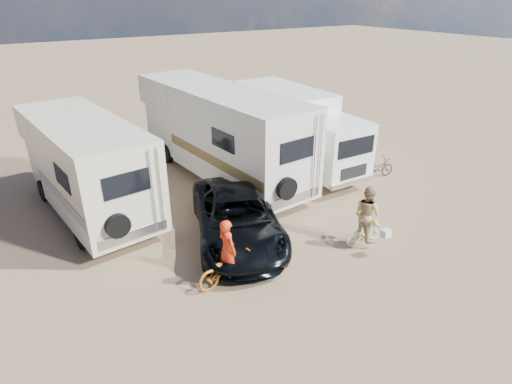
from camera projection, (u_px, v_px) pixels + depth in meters
ground at (335, 257)px, 12.97m from camera, size 140.00×140.00×0.00m
rv_main at (220, 134)px, 17.83m from camera, size 3.36×9.78×3.82m
rv_left at (87, 169)px, 14.85m from camera, size 3.28×7.44×3.45m
box_truck at (297, 130)px, 19.00m from camera, size 2.59×7.56×3.41m
dark_suv at (237, 217)px, 13.63m from camera, size 4.48×6.16×1.56m
bike_man at (228, 266)px, 11.66m from camera, size 1.97×0.85×1.00m
bike_woman at (365, 231)px, 13.50m from camera, size 1.50×0.51×0.89m
rider_man at (228, 255)px, 11.50m from camera, size 0.49×0.69×1.78m
rider_woman at (367, 218)px, 13.30m from camera, size 0.75×0.93×1.83m
bike_parked at (377, 168)px, 18.25m from camera, size 1.75×0.80×0.89m
cooler at (273, 231)px, 13.96m from camera, size 0.56×0.47×0.39m
crate at (261, 195)px, 16.44m from camera, size 0.57×0.57×0.38m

